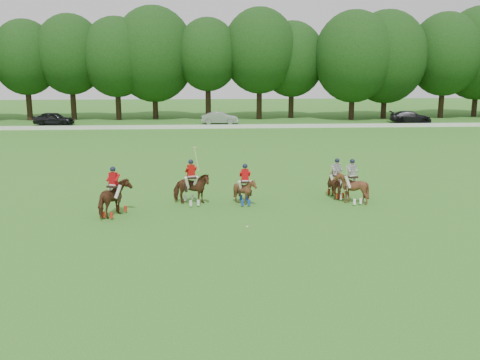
{
  "coord_description": "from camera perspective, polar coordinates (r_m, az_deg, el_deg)",
  "views": [
    {
      "loc": [
        -0.48,
        -21.82,
        7.07
      ],
      "look_at": [
        1.22,
        4.2,
        1.4
      ],
      "focal_mm": 40.0,
      "sensor_mm": 36.0,
      "label": 1
    }
  ],
  "objects": [
    {
      "name": "polo_red_a",
      "position": [
        25.92,
        -13.27,
        -1.9
      ],
      "size": [
        1.62,
        2.2,
        2.39
      ],
      "color": "#462612",
      "rests_on": "ground"
    },
    {
      "name": "polo_red_b",
      "position": [
        27.45,
        -5.21,
        -0.9
      ],
      "size": [
        1.95,
        1.78,
        2.88
      ],
      "color": "#462612",
      "rests_on": "ground"
    },
    {
      "name": "car_right",
      "position": [
        69.39,
        17.73,
        6.43
      ],
      "size": [
        5.25,
        2.93,
        1.44
      ],
      "primitive_type": "imported",
      "rotation": [
        0.0,
        0.0,
        1.38
      ],
      "color": "black",
      "rests_on": "ground"
    },
    {
      "name": "ground",
      "position": [
        22.94,
        -2.38,
        -5.69
      ],
      "size": [
        180.0,
        180.0,
        0.0
      ],
      "primitive_type": "plane",
      "color": "#2C7321",
      "rests_on": "ground"
    },
    {
      "name": "polo_stripe_b",
      "position": [
        28.21,
        11.77,
        -0.77
      ],
      "size": [
        1.74,
        1.83,
        2.32
      ],
      "color": "#462612",
      "rests_on": "ground"
    },
    {
      "name": "car_mid",
      "position": [
        64.66,
        -2.16,
        6.62
      ],
      "size": [
        4.46,
        1.78,
        1.44
      ],
      "primitive_type": "imported",
      "rotation": [
        0.0,
        0.0,
        1.51
      ],
      "color": "#A9AAAF",
      "rests_on": "ground"
    },
    {
      "name": "car_left",
      "position": [
        67.03,
        -19.23,
        6.21
      ],
      "size": [
        4.81,
        2.36,
        1.58
      ],
      "primitive_type": "imported",
      "rotation": [
        0.0,
        0.0,
        1.46
      ],
      "color": "black",
      "rests_on": "ground"
    },
    {
      "name": "polo_stripe_a",
      "position": [
        29.24,
        10.22,
        -0.39
      ],
      "size": [
        1.1,
        1.8,
        2.14
      ],
      "color": "#462612",
      "rests_on": "ground"
    },
    {
      "name": "polo_ball",
      "position": [
        23.66,
        0.78,
        -5.01
      ],
      "size": [
        0.09,
        0.09,
        0.09
      ],
      "primitive_type": "sphere",
      "color": "white",
      "rests_on": "ground"
    },
    {
      "name": "tree_line",
      "position": [
        69.88,
        -3.22,
        13.19
      ],
      "size": [
        117.98,
        14.32,
        14.75
      ],
      "color": "black",
      "rests_on": "ground"
    },
    {
      "name": "polo_red_c",
      "position": [
        27.35,
        0.53,
        -1.11
      ],
      "size": [
        1.13,
        1.27,
        2.12
      ],
      "color": "#462612",
      "rests_on": "ground"
    },
    {
      "name": "boundary_rail",
      "position": [
        60.21,
        -3.28,
        5.71
      ],
      "size": [
        120.0,
        0.1,
        0.44
      ],
      "primitive_type": "cube",
      "color": "white",
      "rests_on": "ground"
    }
  ]
}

